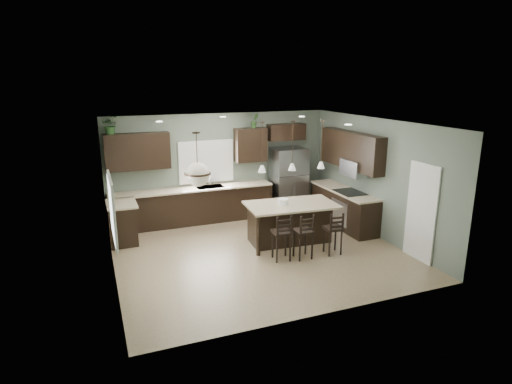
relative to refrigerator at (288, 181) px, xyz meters
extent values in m
plane|color=#9E8466|center=(-1.80, -2.28, -0.93)|extent=(6.00, 6.00, 0.00)
cube|color=white|center=(1.18, -3.83, 0.09)|extent=(0.04, 0.82, 2.04)
cube|color=white|center=(-2.20, 0.46, 0.62)|extent=(1.35, 0.02, 1.00)
cube|color=white|center=(-4.78, -3.08, 0.62)|extent=(0.02, 1.10, 1.00)
cube|color=black|center=(-4.50, -0.58, -0.48)|extent=(0.60, 0.90, 0.90)
cube|color=beige|center=(-4.48, -0.58, -0.01)|extent=(0.66, 0.96, 0.04)
cube|color=black|center=(-2.65, 0.17, -0.48)|extent=(4.20, 0.60, 0.90)
cube|color=beige|center=(-2.65, 0.15, -0.01)|extent=(4.20, 0.66, 0.04)
cube|color=gray|center=(-2.20, 0.15, 0.01)|extent=(0.70, 0.45, 0.01)
cylinder|color=silver|center=(-2.20, 0.12, 0.16)|extent=(0.02, 0.02, 0.28)
cube|color=black|center=(-3.95, 0.30, 1.02)|extent=(1.55, 0.34, 0.90)
cube|color=black|center=(-1.00, 0.30, 1.02)|extent=(0.85, 0.34, 0.90)
cube|color=black|center=(0.05, 0.30, 1.32)|extent=(1.05, 0.34, 0.45)
cube|color=black|center=(0.90, -1.40, -0.48)|extent=(0.60, 2.35, 0.90)
cube|color=beige|center=(0.88, -1.40, -0.01)|extent=(0.66, 2.35, 0.04)
cube|color=black|center=(0.88, -1.68, 0.02)|extent=(0.58, 0.75, 0.02)
cube|color=gray|center=(0.60, -1.68, -0.48)|extent=(0.01, 0.72, 0.60)
cube|color=black|center=(1.03, -1.40, 1.02)|extent=(0.34, 2.35, 0.90)
cube|color=gray|center=(0.98, -1.68, 0.62)|extent=(0.40, 0.75, 0.40)
cube|color=#9899A0|center=(0.00, 0.00, 0.00)|extent=(0.90, 0.74, 1.85)
cube|color=black|center=(-0.89, -2.02, -0.46)|extent=(2.11, 1.30, 0.92)
cylinder|color=white|center=(-1.09, -2.00, 0.07)|extent=(0.24, 0.24, 0.14)
cube|color=black|center=(-1.50, -2.83, -0.43)|extent=(0.41, 0.41, 1.00)
cube|color=black|center=(-1.05, -2.92, -0.43)|extent=(0.37, 0.37, 0.99)
cube|color=black|center=(-0.34, -2.94, -0.45)|extent=(0.38, 0.38, 0.95)
imported|color=#23481F|center=(-4.53, 0.27, 1.70)|extent=(0.41, 0.36, 0.45)
imported|color=#315A27|center=(-0.89, 0.27, 1.67)|extent=(0.21, 0.17, 0.39)
plane|color=slate|center=(-1.80, 0.47, 0.48)|extent=(6.00, 0.00, 6.00)
plane|color=slate|center=(-1.80, -5.03, 0.48)|extent=(6.00, 0.00, 6.00)
plane|color=slate|center=(-4.80, -2.28, 0.48)|extent=(0.00, 5.50, 5.50)
plane|color=slate|center=(1.20, -2.28, 0.48)|extent=(0.00, 5.50, 5.50)
plane|color=white|center=(-1.80, -2.28, 1.87)|extent=(6.00, 6.00, 0.00)
camera|label=1|loc=(-5.02, -10.36, 2.76)|focal=30.00mm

